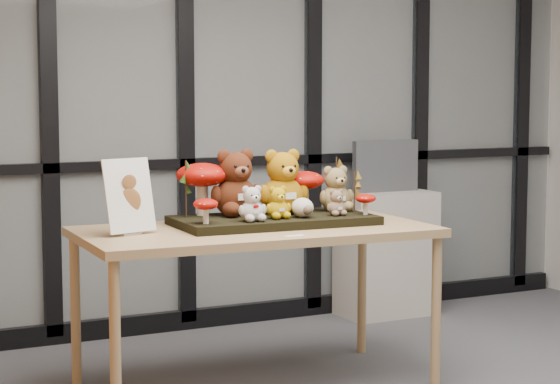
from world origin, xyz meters
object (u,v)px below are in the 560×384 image
diorama_tray (274,220)px  bear_tan_back (335,186)px  bear_small_yellow (278,201)px  bear_white_bow (252,202)px  bear_pooh_yellow (282,178)px  sign_holder (129,198)px  mushroom_front_right (366,203)px  bear_brown_medium (235,179)px  display_table (255,240)px  mushroom_back_right (304,189)px  monitor (386,166)px  plush_cream_hedgehog (302,207)px  bear_beige_small (336,201)px  cabinet (386,253)px  mushroom_front_left (206,210)px  mushroom_back_left (202,186)px

diorama_tray → bear_tan_back: 0.43m
bear_small_yellow → bear_white_bow: (-0.16, -0.04, 0.01)m
diorama_tray → bear_pooh_yellow: bear_pooh_yellow is taller
bear_tan_back → sign_holder: 1.17m
mushroom_front_right → sign_holder: (-1.22, 0.15, 0.07)m
bear_brown_medium → mushroom_front_right: bear_brown_medium is taller
display_table → mushroom_back_right: bearing=28.4°
display_table → diorama_tray: (0.13, 0.06, 0.09)m
sign_holder → monitor: bearing=11.7°
plush_cream_hedgehog → bear_white_bow: bearing=-173.7°
bear_tan_back → bear_beige_small: bear_tan_back is taller
display_table → bear_small_yellow: (0.11, -0.04, 0.20)m
bear_small_yellow → sign_holder: bearing=176.1°
bear_brown_medium → plush_cream_hedgehog: 0.38m
display_table → bear_pooh_yellow: size_ratio=4.84×
bear_small_yellow → bear_white_bow: 0.17m
bear_beige_small → cabinet: bearing=50.6°
diorama_tray → cabinet: (1.36, 1.05, -0.43)m
mushroom_front_left → sign_holder: sign_holder is taller
bear_small_yellow → mushroom_back_right: (0.27, 0.22, 0.03)m
diorama_tray → bear_pooh_yellow: size_ratio=2.72×
bear_pooh_yellow → bear_beige_small: bear_pooh_yellow is taller
sign_holder → monitor: size_ratio=0.75×
bear_small_yellow → mushroom_back_right: mushroom_back_right is taller
bear_small_yellow → monitor: size_ratio=0.37×
mushroom_back_left → display_table: bearing=-54.6°
bear_brown_medium → bear_tan_back: size_ratio=1.42×
bear_beige_small → mushroom_front_right: (0.15, -0.03, -0.02)m
monitor → cabinet: bearing=-90.0°
bear_white_bow → cabinet: (1.55, 1.19, -0.55)m
mushroom_front_left → monitor: (1.79, 1.19, 0.07)m
bear_brown_medium → monitor: (1.52, 0.94, -0.05)m
mushroom_back_left → cabinet: bearing=27.2°
bear_beige_small → mushroom_front_left: bear_beige_small is taller
diorama_tray → monitor: monitor is taller
cabinet → bear_beige_small: bearing=-132.2°
bear_pooh_yellow → monitor: size_ratio=0.76×
bear_pooh_yellow → plush_cream_hedgehog: size_ratio=3.34×
mushroom_front_left → cabinet: (1.79, 1.17, -0.52)m
display_table → bear_brown_medium: (-0.02, 0.19, 0.30)m
bear_pooh_yellow → bear_tan_back: bearing=-1.1°
display_table → cabinet: bearing=39.3°
bear_small_yellow → bear_white_bow: bearing=-164.5°
display_table → monitor: bearing=39.8°
bear_brown_medium → monitor: 1.79m
bear_small_yellow → mushroom_front_left: size_ratio=1.33×
mushroom_front_right → mushroom_front_left: bearing=177.3°
diorama_tray → display_table: bearing=-153.4°
bear_pooh_yellow → mushroom_front_left: bear_pooh_yellow is taller
diorama_tray → plush_cream_hedgehog: size_ratio=9.11×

